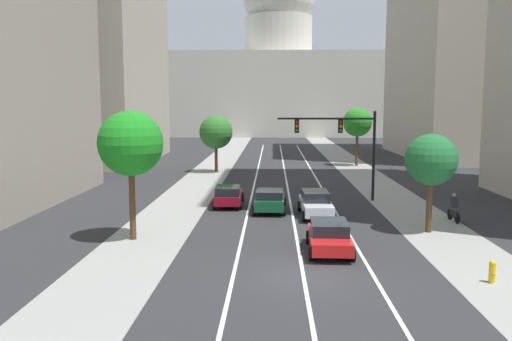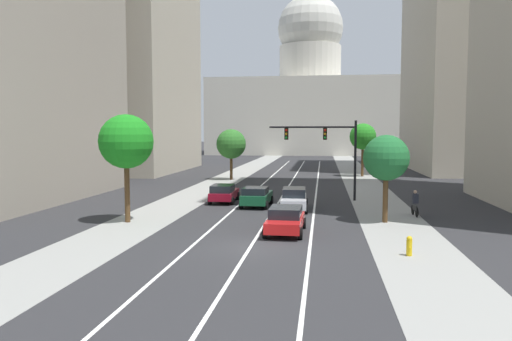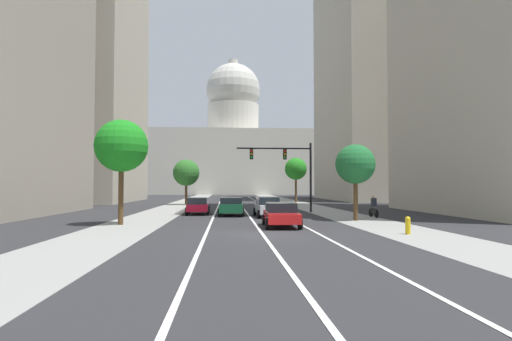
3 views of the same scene
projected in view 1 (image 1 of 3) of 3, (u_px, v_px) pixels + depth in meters
ground_plane at (284, 165)px, 61.17m from camera, size 400.00×400.00×0.00m
sidewalk_left at (212, 170)px, 56.45m from camera, size 4.13×130.00×0.01m
sidewalk_right at (358, 170)px, 55.96m from camera, size 4.13×130.00×0.01m
lane_stripe_left at (254, 184)px, 46.38m from camera, size 0.16×90.00×0.01m
lane_stripe_center at (287, 184)px, 46.29m from camera, size 0.16×90.00×0.01m
lane_stripe_right at (320, 184)px, 46.20m from camera, size 0.16×90.00×0.01m
capitol_building at (278, 76)px, 121.81m from camera, size 48.58×24.88×40.44m
car_white at (315, 203)px, 33.14m from camera, size 2.09×4.80×1.56m
car_red at (329, 236)px, 25.08m from camera, size 2.16×4.41×1.44m
car_green at (270, 200)px, 34.39m from camera, size 2.18×4.18×1.51m
car_crimson at (229, 195)px, 36.28m from camera, size 2.03×4.34×1.46m
traffic_signal_mast at (344, 137)px, 37.98m from camera, size 7.06×0.39×6.48m
fire_hydrant at (492, 271)px, 20.68m from camera, size 0.26×0.35×0.91m
cyclist at (454, 208)px, 31.40m from camera, size 0.38×1.70×1.72m
street_tree_near_right at (431, 160)px, 28.48m from camera, size 2.81×2.81×5.41m
street_tree_mid_left at (131, 144)px, 26.79m from camera, size 3.32×3.32×6.66m
street_tree_far_right at (357, 122)px, 59.71m from camera, size 3.26×3.26×6.60m
street_tree_near_left at (216, 132)px, 53.97m from camera, size 3.42×3.42×5.86m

